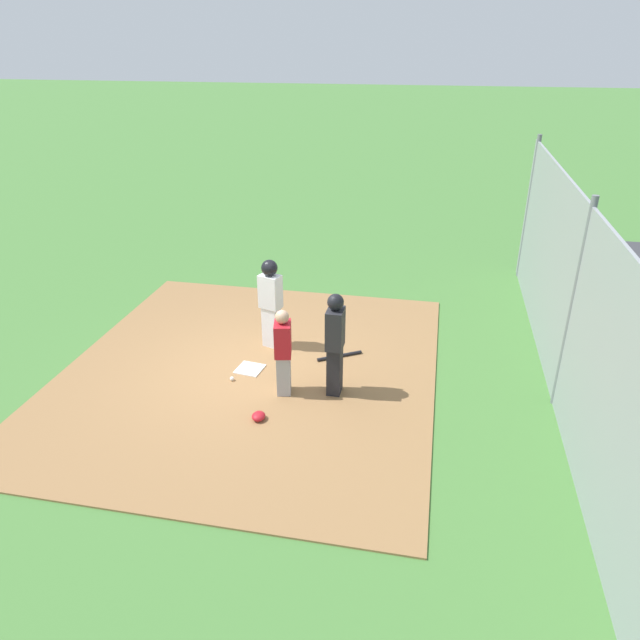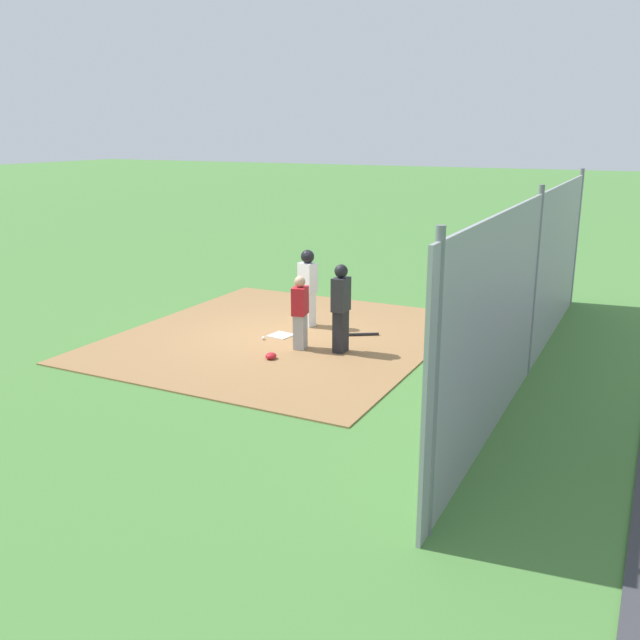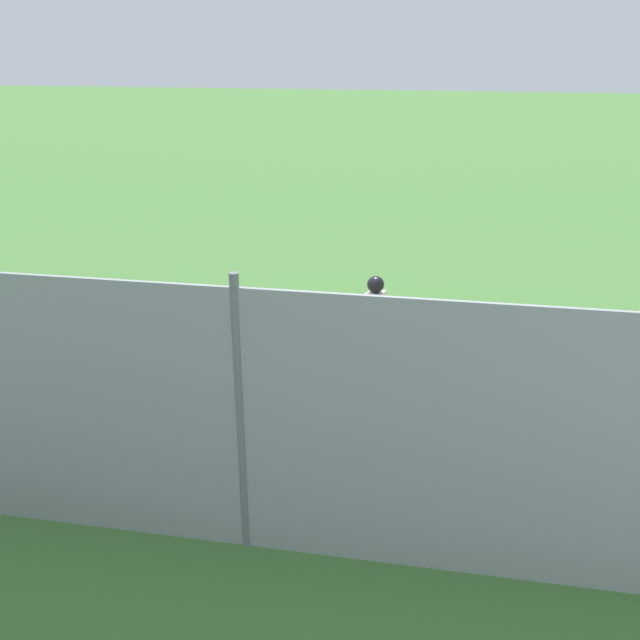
# 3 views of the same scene
# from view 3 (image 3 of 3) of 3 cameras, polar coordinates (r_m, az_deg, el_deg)

# --- Properties ---
(ground_plane) EXTENTS (140.00, 140.00, 0.00)m
(ground_plane) POSITION_cam_3_polar(r_m,az_deg,el_deg) (12.79, 0.22, -3.33)
(ground_plane) COLOR #477A38
(dirt_infield) EXTENTS (7.20, 6.40, 0.03)m
(dirt_infield) POSITION_cam_3_polar(r_m,az_deg,el_deg) (12.78, 0.22, -3.27)
(dirt_infield) COLOR olive
(dirt_infield) RESTS_ON ground_plane
(home_plate) EXTENTS (0.50, 0.50, 0.02)m
(home_plate) POSITION_cam_3_polar(r_m,az_deg,el_deg) (12.77, 0.22, -3.17)
(home_plate) COLOR white
(home_plate) RESTS_ON dirt_infield
(catcher) EXTENTS (0.43, 0.33, 1.47)m
(catcher) POSITION_cam_3_polar(r_m,az_deg,el_deg) (11.88, -3.17, -1.30)
(catcher) COLOR #9E9EA3
(catcher) RESTS_ON dirt_infield
(umpire) EXTENTS (0.38, 0.26, 1.74)m
(umpire) POSITION_cam_3_polar(r_m,az_deg,el_deg) (11.07, -3.34, -2.21)
(umpire) COLOR black
(umpire) RESTS_ON dirt_infield
(runner) EXTENTS (0.37, 0.44, 1.71)m
(runner) POSITION_cam_3_polar(r_m,az_deg,el_deg) (12.13, 4.51, 0.36)
(runner) COLOR silver
(runner) RESTS_ON dirt_infield
(baseball_bat) EXTENTS (0.51, 0.76, 0.06)m
(baseball_bat) POSITION_cam_3_polar(r_m,az_deg,el_deg) (11.37, 2.60, -6.48)
(baseball_bat) COLOR black
(baseball_bat) RESTS_ON dirt_infield
(catcher_mask) EXTENTS (0.24, 0.20, 0.12)m
(catcher_mask) POSITION_cam_3_polar(r_m,az_deg,el_deg) (12.54, -6.64, -3.58)
(catcher_mask) COLOR #B21923
(catcher_mask) RESTS_ON dirt_infield
(baseball) EXTENTS (0.07, 0.07, 0.07)m
(baseball) POSITION_cam_3_polar(r_m,az_deg,el_deg) (12.99, -1.46, -2.58)
(baseball) COLOR white
(baseball) RESTS_ON dirt_infield
(backstop_fence) EXTENTS (12.00, 0.10, 3.35)m
(backstop_fence) POSITION_cam_3_polar(r_m,az_deg,el_deg) (7.67, -6.49, -8.60)
(backstop_fence) COLOR #93999E
(backstop_fence) RESTS_ON ground_plane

